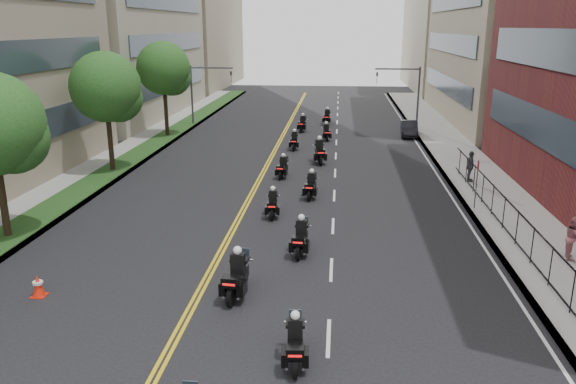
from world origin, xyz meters
name	(u,v)px	position (x,y,z in m)	size (l,w,h in m)	color
sidewalk_right	(475,175)	(12.00, 25.00, 0.07)	(4.00, 90.00, 0.15)	gray
sidewalk_left	(107,167)	(-12.00, 25.00, 0.07)	(4.00, 90.00, 0.15)	gray
grass_strip	(119,166)	(-11.20, 25.00, 0.17)	(2.00, 90.00, 0.04)	#1C3C16
iron_fence	(524,236)	(11.00, 12.00, 0.90)	(0.05, 28.00, 1.50)	black
street_trees	(68,104)	(-11.05, 18.61, 5.13)	(4.40, 38.40, 7.98)	#312316
traffic_signal_right	(408,88)	(9.54, 42.00, 3.70)	(4.09, 0.20, 5.60)	#3F3F44
traffic_signal_left	(201,86)	(-9.54, 42.00, 3.70)	(4.09, 0.20, 5.60)	#3F3F44
motorcycle_1	(295,344)	(2.29, 3.58, 0.62)	(0.55, 2.13, 1.57)	black
motorcycle_2	(237,277)	(-0.06, 7.49, 0.72)	(0.68, 2.46, 1.81)	black
motorcycle_3	(301,238)	(1.90, 11.53, 0.66)	(0.58, 2.28, 1.68)	black
motorcycle_4	(273,205)	(0.18, 16.17, 0.60)	(0.51, 2.07, 1.53)	black
motorcycle_5	(311,186)	(1.93, 19.50, 0.64)	(0.59, 2.18, 1.61)	black
motorcycle_6	(283,168)	(-0.06, 23.67, 0.60)	(0.61, 2.06, 1.52)	black
motorcycle_7	(319,152)	(2.08, 27.73, 0.74)	(0.78, 2.55, 1.89)	black
motorcycle_8	(294,141)	(-0.01, 32.00, 0.62)	(0.49, 2.14, 1.58)	black
motorcycle_9	(326,133)	(2.35, 35.91, 0.61)	(0.64, 2.10, 1.55)	black
motorcycle_10	(303,124)	(0.13, 39.67, 0.65)	(0.64, 2.22, 1.64)	black
motorcycle_11	(327,118)	(2.23, 43.72, 0.65)	(0.58, 2.25, 1.66)	black
parked_sedan	(409,128)	(9.40, 38.37, 0.65)	(1.37, 3.94, 1.30)	black
pedestrian_b	(574,238)	(12.80, 11.66, 1.02)	(0.85, 0.66, 1.74)	#945157
pedestrian_c	(470,166)	(11.26, 23.22, 1.07)	(1.08, 0.45, 1.84)	#44424A
traffic_cone	(38,286)	(-7.00, 6.84, 0.39)	(0.48, 0.48, 0.80)	red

